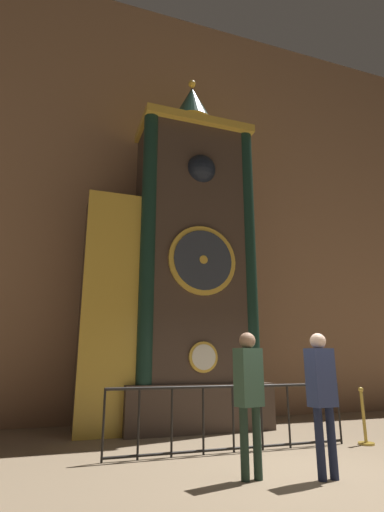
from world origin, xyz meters
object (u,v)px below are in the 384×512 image
object	(u,v)px
visitor_far	(322,389)
stanchion_post	(364,426)
visitor_near	(249,388)
clock_tower	(178,266)

from	to	relation	value
visitor_far	stanchion_post	distance (m)	2.72
visitor_far	stanchion_post	xyz separation A→B (m)	(2.04, 1.62, -0.77)
visitor_near	clock_tower	bearing A→B (deg)	73.05
visitor_near	stanchion_post	size ratio (longest dim) A/B	1.86
visitor_near	stanchion_post	xyz separation A→B (m)	(2.94, 1.31, -0.79)
clock_tower	visitor_far	distance (m)	4.99
visitor_near	visitor_far	world-z (taller)	visitor_near
clock_tower	stanchion_post	distance (m)	5.03
stanchion_post	visitor_far	bearing A→B (deg)	-141.57
clock_tower	visitor_far	size ratio (longest dim) A/B	4.96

